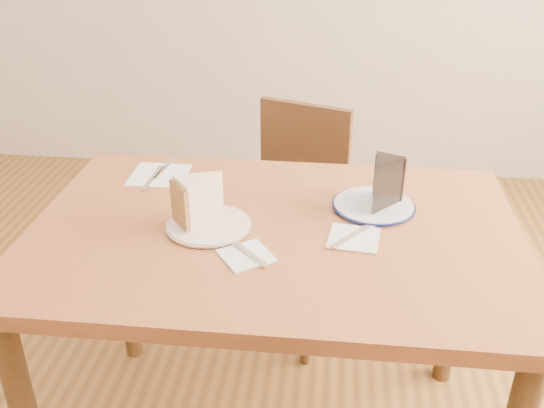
% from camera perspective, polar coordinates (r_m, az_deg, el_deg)
% --- Properties ---
extents(table, '(1.20, 0.80, 0.75)m').
position_cam_1_polar(table, '(1.53, 0.21, -5.44)').
color(table, '#5D3019').
rests_on(table, ground).
extents(chair_far, '(0.52, 0.52, 0.82)m').
position_cam_1_polar(chair_far, '(2.17, 1.65, -0.65)').
color(chair_far, '#311B0E').
rests_on(chair_far, ground).
extents(plate_cream, '(0.20, 0.20, 0.01)m').
position_cam_1_polar(plate_cream, '(1.49, -5.97, -2.00)').
color(plate_cream, silver).
rests_on(plate_cream, table).
extents(plate_navy, '(0.21, 0.21, 0.01)m').
position_cam_1_polar(plate_navy, '(1.59, 9.54, -0.15)').
color(plate_navy, silver).
rests_on(plate_navy, table).
extents(carrot_cake, '(0.14, 0.13, 0.10)m').
position_cam_1_polar(carrot_cake, '(1.48, -6.54, 0.41)').
color(carrot_cake, beige).
rests_on(carrot_cake, plate_cream).
extents(chocolate_cake, '(0.11, 0.13, 0.11)m').
position_cam_1_polar(chocolate_cake, '(1.55, 10.24, 1.65)').
color(chocolate_cake, black).
rests_on(chocolate_cake, plate_navy).
extents(napkin_cream, '(0.15, 0.15, 0.00)m').
position_cam_1_polar(napkin_cream, '(1.37, -2.43, -4.88)').
color(napkin_cream, white).
rests_on(napkin_cream, table).
extents(napkin_navy, '(0.13, 0.13, 0.00)m').
position_cam_1_polar(napkin_navy, '(1.45, 7.70, -3.20)').
color(napkin_navy, white).
rests_on(napkin_navy, table).
extents(napkin_spare, '(0.16, 0.16, 0.00)m').
position_cam_1_polar(napkin_spare, '(1.77, -10.57, 2.69)').
color(napkin_spare, white).
rests_on(napkin_spare, table).
extents(fork_cream, '(0.11, 0.11, 0.00)m').
position_cam_1_polar(fork_cream, '(1.37, -2.19, -4.68)').
color(fork_cream, silver).
rests_on(fork_cream, napkin_cream).
extents(knife_navy, '(0.12, 0.14, 0.00)m').
position_cam_1_polar(knife_navy, '(1.46, 7.82, -2.85)').
color(knife_navy, silver).
rests_on(knife_navy, napkin_navy).
extents(fork_spare, '(0.03, 0.14, 0.00)m').
position_cam_1_polar(fork_spare, '(1.80, -10.08, 3.27)').
color(fork_spare, silver).
rests_on(fork_spare, napkin_spare).
extents(knife_spare, '(0.03, 0.16, 0.00)m').
position_cam_1_polar(knife_spare, '(1.75, -11.11, 2.42)').
color(knife_spare, white).
rests_on(knife_spare, napkin_spare).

